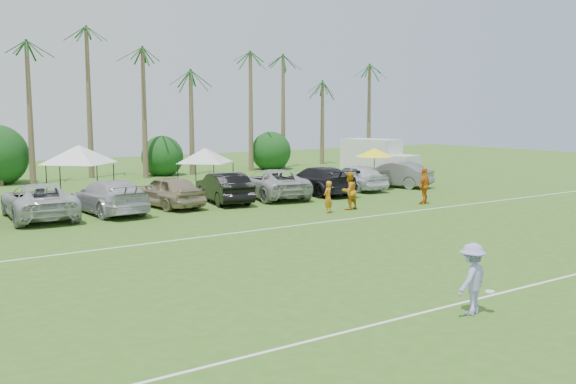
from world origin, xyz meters
TOP-DOWN VIEW (x-y plane):
  - ground at (0.00, 0.00)m, footprint 120.00×120.00m
  - field_lines at (0.00, 8.00)m, footprint 80.00×12.10m
  - palm_tree_4 at (-4.00, 38.00)m, footprint 2.40×2.40m
  - palm_tree_5 at (0.00, 38.00)m, footprint 2.40×2.40m
  - palm_tree_6 at (4.00, 38.00)m, footprint 2.40×2.40m
  - palm_tree_7 at (8.00, 38.00)m, footprint 2.40×2.40m
  - palm_tree_8 at (13.00, 38.00)m, footprint 2.40×2.40m
  - palm_tree_9 at (18.00, 38.00)m, footprint 2.40×2.40m
  - palm_tree_10 at (23.00, 38.00)m, footprint 2.40×2.40m
  - palm_tree_11 at (27.00, 38.00)m, footprint 2.40×2.40m
  - bush_tree_2 at (6.00, 39.00)m, footprint 4.00×4.00m
  - bush_tree_3 at (16.00, 39.00)m, footprint 4.00×4.00m
  - sideline_player_a at (5.14, 16.00)m, footprint 0.70×0.59m
  - sideline_player_b at (6.74, 16.27)m, footprint 1.02×0.83m
  - sideline_player_c at (11.43, 15.49)m, footprint 1.27×0.87m
  - box_truck at (18.08, 26.40)m, footprint 3.40×6.13m
  - canopy_tent_left at (-3.66, 27.77)m, footprint 4.55×4.55m
  - canopy_tent_right at (4.00, 27.11)m, footprint 4.00×4.00m
  - market_umbrella at (13.43, 21.78)m, footprint 2.43×2.43m
  - frisbee_player at (-1.81, 1.25)m, footprint 1.30×0.94m
  - parked_car_2 at (-7.21, 22.39)m, footprint 3.23×6.29m
  - parked_car_3 at (-3.93, 22.09)m, footprint 2.75×6.00m
  - parked_car_4 at (-0.66, 22.36)m, footprint 2.68×5.22m
  - parked_car_5 at (2.62, 22.17)m, footprint 2.62×5.39m
  - parked_car_6 at (5.89, 22.36)m, footprint 3.82×6.51m
  - parked_car_7 at (9.17, 22.21)m, footprint 2.52×5.91m
  - parked_car_8 at (12.44, 22.49)m, footprint 2.30×5.10m
  - parked_car_9 at (15.72, 22.36)m, footprint 3.43×5.47m

SIDE VIEW (x-z plane):
  - ground at x=0.00m, z-range 0.00..0.00m
  - field_lines at x=0.00m, z-range 0.00..0.01m
  - sideline_player_a at x=5.14m, z-range 0.00..1.61m
  - parked_car_2 at x=-7.21m, z-range 0.00..1.70m
  - parked_car_3 at x=-3.93m, z-range 0.00..1.70m
  - parked_car_4 at x=-0.66m, z-range 0.00..1.70m
  - parked_car_5 at x=2.62m, z-range 0.00..1.70m
  - parked_car_6 at x=5.89m, z-range 0.00..1.70m
  - parked_car_7 at x=9.17m, z-range 0.00..1.70m
  - parked_car_8 at x=12.44m, z-range 0.00..1.70m
  - parked_car_9 at x=15.72m, z-range 0.00..1.70m
  - frisbee_player at x=-1.81m, z-range 0.00..1.81m
  - sideline_player_b at x=6.74m, z-range 0.00..1.96m
  - sideline_player_c at x=11.43m, z-range 0.00..2.01m
  - box_truck at x=18.08m, z-range 0.10..3.09m
  - bush_tree_2 at x=6.00m, z-range -0.20..3.80m
  - bush_tree_3 at x=16.00m, z-range -0.20..3.80m
  - market_umbrella at x=13.43m, z-range 1.08..3.78m
  - canopy_tent_right at x=4.00m, z-range 1.15..4.39m
  - canopy_tent_left at x=-3.66m, z-range 1.31..5.00m
  - palm_tree_4 at x=-4.00m, z-range 3.03..11.93m
  - palm_tree_8 at x=13.00m, z-range 3.03..11.93m
  - palm_tree_5 at x=0.00m, z-range 3.40..13.30m
  - palm_tree_9 at x=18.00m, z-range 3.40..13.30m
  - palm_tree_6 at x=4.00m, z-range 3.76..14.66m
  - palm_tree_10 at x=23.00m, z-range 3.76..14.66m
  - palm_tree_7 at x=8.00m, z-range 4.11..16.01m
  - palm_tree_11 at x=27.00m, z-range 4.11..16.01m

